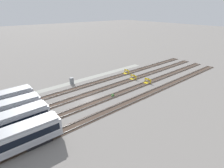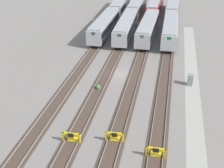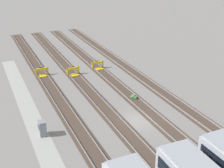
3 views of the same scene
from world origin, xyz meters
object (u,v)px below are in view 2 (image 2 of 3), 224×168
Objects in this scene: electrical_cabinet at (190,80)px; weed_clump at (98,87)px; subway_car_back_row_rightmost at (120,5)px; subway_car_front_row_right_inner at (155,6)px; subway_car_front_row_left_inner at (170,29)px; bumper_stop_nearest_track at (156,152)px; subway_car_front_row_centre at (126,26)px; subway_car_back_row_leftmost at (148,28)px; subway_car_front_row_rightmost at (105,25)px; subway_car_front_row_leftmost at (173,7)px; bumper_stop_near_inner_track at (115,136)px; bumper_stop_middle_track at (72,137)px; subway_car_back_row_centre at (137,5)px.

electrical_cabinet is 1.74× the size of weed_clump.
subway_car_front_row_right_inner is at bearing -87.28° from subway_car_back_row_rightmost.
subway_car_front_row_left_inner is 8.99× the size of bumper_stop_nearest_track.
subway_car_front_row_centre is 1.00× the size of subway_car_back_row_leftmost.
subway_car_front_row_centre is at bearing -166.48° from subway_car_back_row_rightmost.
subway_car_front_row_rightmost is 8.91m from subway_car_back_row_leftmost.
weed_clump is at bearing 168.03° from subway_car_front_row_leftmost.
subway_car_back_row_rightmost reaches higher than bumper_stop_near_inner_track.
bumper_stop_nearest_track is 1.25× the size of electrical_cabinet.
subway_car_front_row_right_inner is 21.08m from subway_car_front_row_rightmost.
subway_car_back_row_rightmost is 54.55m from bumper_stop_middle_track.
subway_car_front_row_left_inner is 8.97× the size of bumper_stop_near_inner_track.
electrical_cabinet is at bearing -156.31° from subway_car_back_row_rightmost.
subway_car_back_row_rightmost reaches higher than bumper_stop_nearest_track.
bumper_stop_middle_track is (0.68, 8.85, 0.00)m from bumper_stop_nearest_track.
subway_car_front_row_leftmost is 22.94m from subway_car_front_row_rightmost.
subway_car_front_row_right_inner is 4.51m from subway_car_back_row_centre.
weed_clump is at bearing 22.28° from bumper_stop_near_inner_track.
subway_car_front_row_left_inner reaches higher than electrical_cabinet.
subway_car_front_row_leftmost reaches higher than bumper_stop_near_inner_track.
subway_car_back_row_leftmost is 35.96m from bumper_stop_middle_track.
bumper_stop_nearest_track is 15.53m from weed_clump.
subway_car_back_row_leftmost is 9.01× the size of bumper_stop_middle_track.
subway_car_front_row_right_inner is at bearing -83.85° from subway_car_back_row_centre.
subway_car_back_row_centre is at bearing -0.09° from weed_clump.
subway_car_back_row_leftmost is (-19.12, -0.04, 0.00)m from subway_car_front_row_right_inner.
subway_car_front_row_centre reaches higher than weed_clump.
subway_car_front_row_right_inner is 55.64m from bumper_stop_nearest_track.
subway_car_front_row_leftmost reaches higher than bumper_stop_nearest_track.
subway_car_front_row_right_inner and subway_car_back_row_rightmost have the same top height.
subway_car_front_row_centre is 18.64m from subway_car_back_row_centre.
subway_car_back_row_leftmost is (0.00, -8.91, 0.00)m from subway_car_front_row_rightmost.
subway_car_back_row_leftmost is 19.18m from subway_car_back_row_centre.
electrical_cabinet is 13.14m from weed_clump.
bumper_stop_nearest_track is 2.18× the size of weed_clump.
subway_car_front_row_left_inner is at bearing -90.00° from subway_car_front_row_rightmost.
subway_car_front_row_centre is at bearing -90.00° from subway_car_front_row_rightmost.
subway_car_front_row_centre is 19.62m from subway_car_front_row_right_inner.
subway_car_back_row_rightmost is 9.00× the size of bumper_stop_middle_track.
bumper_stop_near_inner_track is at bearing -157.72° from weed_clump.
subway_car_back_row_leftmost is (-18.70, 4.38, 0.00)m from subway_car_front_row_leftmost.
subway_car_front_row_right_inner is 53.82m from bumper_stop_near_inner_track.
subway_car_back_row_rightmost is at bearing 92.72° from subway_car_front_row_right_inner.
subway_car_front_row_leftmost is 1.00× the size of subway_car_back_row_centre.
subway_car_front_row_leftmost is 53.58m from bumper_stop_near_inner_track.
subway_car_front_row_leftmost and subway_car_front_row_left_inner have the same top height.
subway_car_back_row_rightmost is at bearing 89.22° from subway_car_back_row_centre.
bumper_stop_nearest_track is 8.88m from bumper_stop_middle_track.
subway_car_back_row_rightmost is at bearing 0.10° from subway_car_front_row_rightmost.
subway_car_front_row_right_inner is 9.01× the size of bumper_stop_middle_track.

